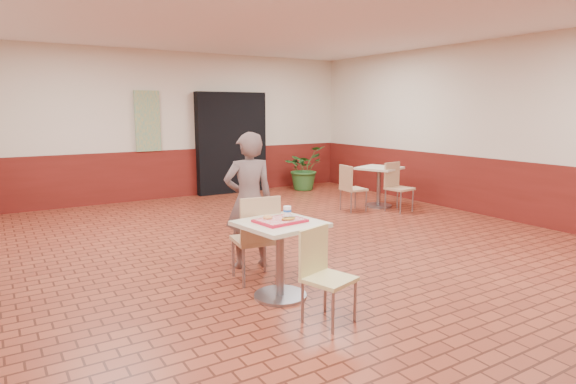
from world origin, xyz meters
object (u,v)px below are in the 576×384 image
chair_main_front (323,270)px  serving_tray (280,221)px  second_table (379,180)px  customer (249,201)px  chair_main_back (257,234)px  paper_cup (287,211)px  main_table (280,247)px  chair_second_left (350,186)px  ring_donut (268,217)px  potted_plant (304,168)px  long_john_donut (288,218)px  chair_second_front (396,184)px

chair_main_front → serving_tray: chair_main_front is taller
second_table → customer: bearing=-153.3°
chair_main_back → paper_cup: 0.53m
chair_main_back → second_table: size_ratio=1.26×
main_table → chair_second_left: bearing=41.7°
ring_donut → potted_plant: 6.44m
serving_tray → chair_second_left: 4.26m
long_john_donut → chair_second_front: chair_second_front is taller
serving_tray → long_john_donut: bearing=-57.7°
paper_cup → potted_plant: bearing=54.8°
serving_tray → chair_main_back: bearing=89.3°
ring_donut → chair_main_back: bearing=76.6°
chair_main_front → potted_plant: bearing=41.0°
customer → paper_cup: customer is taller
second_table → potted_plant: potted_plant is taller
chair_second_left → potted_plant: 2.48m
paper_cup → chair_second_front: (3.78, 2.33, -0.35)m
chair_main_back → long_john_donut: chair_main_back is taller
customer → ring_donut: (-0.27, -0.92, 0.01)m
customer → serving_tray: size_ratio=3.57×
second_table → chair_second_front: (0.00, -0.46, -0.02)m
customer → chair_second_left: customer is taller
serving_tray → main_table: bearing=-135.0°
potted_plant → customer: bearing=-130.3°
main_table → chair_main_back: size_ratio=0.80×
long_john_donut → second_table: (3.87, 2.96, -0.30)m
chair_main_back → long_john_donut: bearing=102.9°
chair_main_back → chair_second_left: size_ratio=1.13×
main_table → potted_plant: size_ratio=0.76×
chair_main_front → chair_second_left: 4.67m
serving_tray → paper_cup: (0.14, 0.09, 0.06)m
chair_main_front → chair_main_back: bearing=75.4°
chair_main_front → ring_donut: size_ratio=8.68×
serving_tray → second_table: size_ratio=0.59×
chair_main_back → potted_plant: size_ratio=0.94×
chair_main_back → potted_plant: (3.75, 4.74, -0.03)m
customer → paper_cup: 0.92m
chair_main_front → potted_plant: potted_plant is taller
customer → chair_second_front: size_ratio=1.81×
chair_main_back → chair_main_front: bearing=100.8°
long_john_donut → paper_cup: (0.09, 0.16, 0.03)m
chair_second_left → potted_plant: (0.58, 2.41, 0.03)m
customer → chair_second_front: (3.74, 1.42, -0.30)m
ring_donut → second_table: size_ratio=0.13×
potted_plant → ring_donut: bearing=-126.8°
chair_second_left → potted_plant: bearing=-10.0°
serving_tray → paper_cup: bearing=32.7°
main_table → chair_second_front: bearing=31.7°
chair_main_back → ring_donut: chair_main_back is taller
long_john_donut → chair_second_front: size_ratio=0.17×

